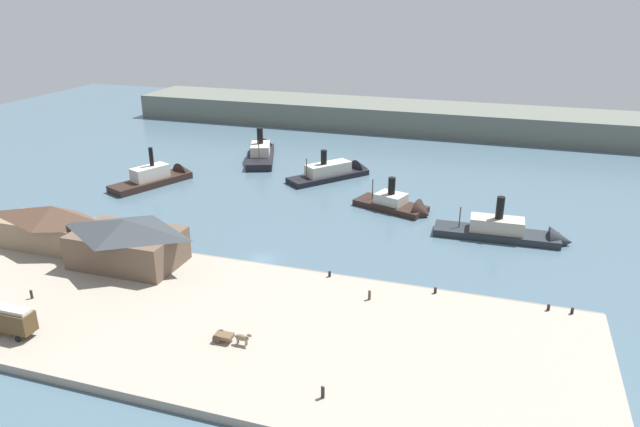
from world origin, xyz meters
name	(u,v)px	position (x,y,z in m)	size (l,w,h in m)	color
ground_plane	(263,259)	(0.00, 0.00, 0.00)	(320.00, 320.00, 0.00)	#476070
quay_promenade	(202,319)	(0.00, -22.00, 0.60)	(110.00, 36.00, 1.20)	#9E9384
seawall_edge	(254,265)	(0.00, -3.60, 0.50)	(110.00, 0.80, 1.00)	gray
ferry_shed_west_terminal	(55,227)	(-35.94, -9.02, 5.25)	(21.38, 7.89, 7.97)	#847056
ferry_shed_east_terminal	(127,242)	(-19.81, -10.72, 5.26)	(17.92, 11.41, 8.01)	brown
street_tram	(2,317)	(-23.14, -34.26, 3.67)	(9.58, 2.59, 4.22)	#4C381E
horse_cart	(231,337)	(7.09, -26.92, 2.13)	(5.38, 1.61, 1.87)	brown
pedestrian_at_waters_edge	(323,392)	(21.93, -33.75, 2.00)	(0.43, 0.43, 1.75)	#232328
pedestrian_near_east_shed	(31,294)	(-26.69, -25.50, 1.92)	(0.39, 0.39, 1.58)	#232328
pedestrian_near_cart	(369,295)	(21.75, -10.16, 1.98)	(0.42, 0.42, 1.70)	#4C3D33
mooring_post_west	(572,311)	(50.38, -5.18, 1.65)	(0.44, 0.44, 0.90)	black
mooring_post_center_west	(435,290)	(30.89, -5.13, 1.65)	(0.44, 0.44, 0.90)	black
mooring_post_center_east	(330,274)	(13.88, -4.89, 1.65)	(0.44, 0.44, 0.90)	black
mooring_post_east	(548,307)	(47.18, -5.21, 1.65)	(0.44, 0.44, 0.90)	black
ferry_approaching_east	(401,206)	(18.76, 31.19, 1.15)	(18.11, 11.24, 9.31)	black
ferry_outer_harbor	(160,177)	(-41.14, 32.48, 1.47)	(14.13, 22.58, 11.23)	black
ferry_mid_harbor	(338,172)	(-0.92, 50.21, 1.38)	(19.10, 21.68, 9.76)	black
ferry_departing_north	(261,152)	(-26.51, 60.87, 1.59)	(14.45, 24.61, 11.14)	black
ferry_near_quay	(513,233)	(41.87, 22.77, 1.37)	(25.47, 6.37, 10.22)	#23282D
far_headland	(390,116)	(0.00, 110.00, 4.00)	(180.00, 24.00, 8.00)	#60665B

